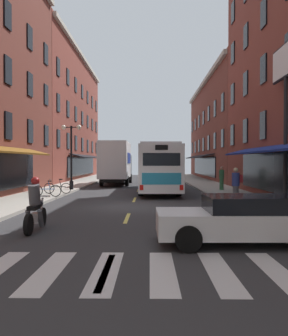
{
  "coord_description": "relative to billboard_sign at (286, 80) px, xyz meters",
  "views": [
    {
      "loc": [
        0.85,
        -16.9,
        2.12
      ],
      "look_at": [
        0.5,
        4.95,
        1.73
      ],
      "focal_mm": 38.38,
      "sensor_mm": 36.0,
      "label": 1
    }
  ],
  "objects": [
    {
      "name": "lane_centre_dashes",
      "position": [
        -7.05,
        0.17,
        -5.85
      ],
      "size": [
        0.14,
        73.9,
        0.01
      ],
      "color": "#DBCC4C",
      "rests_on": "ground"
    },
    {
      "name": "sidewalk_right",
      "position": [
        -1.15,
        0.42,
        -5.79
      ],
      "size": [
        3.0,
        80.0,
        0.14
      ],
      "primitive_type": "cube",
      "color": "#A39E93",
      "rests_on": "ground"
    },
    {
      "name": "pedestrian_near",
      "position": [
        -2.07,
        0.71,
        -4.82
      ],
      "size": [
        0.53,
        0.41,
        1.69
      ],
      "rotation": [
        0.0,
        0.0,
        1.92
      ],
      "color": "#4C4C51",
      "rests_on": "sidewalk_right"
    },
    {
      "name": "crosswalk_near",
      "position": [
        -7.05,
        -9.58,
        -5.85
      ],
      "size": [
        7.1,
        2.8,
        0.01
      ],
      "color": "silver",
      "rests_on": "ground"
    },
    {
      "name": "sedan_near",
      "position": [
        -9.32,
        24.96,
        -5.14
      ],
      "size": [
        1.93,
        4.71,
        1.4
      ],
      "color": "silver",
      "rests_on": "ground"
    },
    {
      "name": "bicycle_near",
      "position": [
        -12.05,
        3.66,
        -5.36
      ],
      "size": [
        1.71,
        0.48,
        0.91
      ],
      "color": "black",
      "rests_on": "sidewalk_left"
    },
    {
      "name": "sedan_mid",
      "position": [
        -3.61,
        -7.27,
        -5.21
      ],
      "size": [
        4.74,
        1.97,
        1.25
      ],
      "color": "silver",
      "rests_on": "ground"
    },
    {
      "name": "motorcycle_rider",
      "position": [
        -9.69,
        -5.62,
        -5.15
      ],
      "size": [
        0.62,
        2.07,
        1.66
      ],
      "color": "black",
      "rests_on": "ground"
    },
    {
      "name": "box_truck",
      "position": [
        -9.24,
        16.09,
        -3.86
      ],
      "size": [
        2.51,
        8.17,
        3.83
      ],
      "color": "black",
      "rests_on": "ground"
    },
    {
      "name": "street_lamp_twin",
      "position": [
        -11.79,
        8.99,
        -3.16
      ],
      "size": [
        1.42,
        0.32,
        4.59
      ],
      "color": "black",
      "rests_on": "sidewalk_left"
    },
    {
      "name": "transit_bus",
      "position": [
        -5.61,
        8.97,
        -4.15
      ],
      "size": [
        2.73,
        11.64,
        3.26
      ],
      "color": "white",
      "rests_on": "ground"
    },
    {
      "name": "billboard_sign",
      "position": [
        0.0,
        0.0,
        0.0
      ],
      "size": [
        0.4,
        3.2,
        7.38
      ],
      "color": "black",
      "rests_on": "sidewalk_right"
    },
    {
      "name": "sidewalk_left",
      "position": [
        -12.95,
        0.42,
        -5.79
      ],
      "size": [
        3.0,
        80.0,
        0.14
      ],
      "primitive_type": "cube",
      "color": "#A39E93",
      "rests_on": "ground"
    },
    {
      "name": "pedestrian_mid",
      "position": [
        -1.17,
        8.68,
        -4.88
      ],
      "size": [
        0.36,
        0.36,
        1.64
      ],
      "rotation": [
        0.0,
        0.0,
        4.27
      ],
      "color": "#33663F",
      "rests_on": "sidewalk_right"
    },
    {
      "name": "bicycle_mid",
      "position": [
        -11.9,
        5.58,
        -5.36
      ],
      "size": [
        1.71,
        0.48,
        0.91
      ],
      "color": "black",
      "rests_on": "sidewalk_left"
    },
    {
      "name": "ground_plane",
      "position": [
        -7.05,
        0.42,
        -5.91
      ],
      "size": [
        34.8,
        80.0,
        0.1
      ],
      "primitive_type": "cube",
      "color": "#333335"
    }
  ]
}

